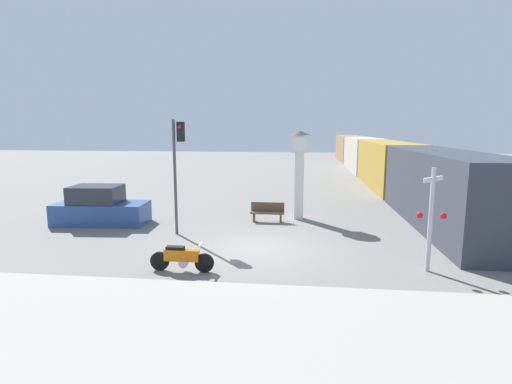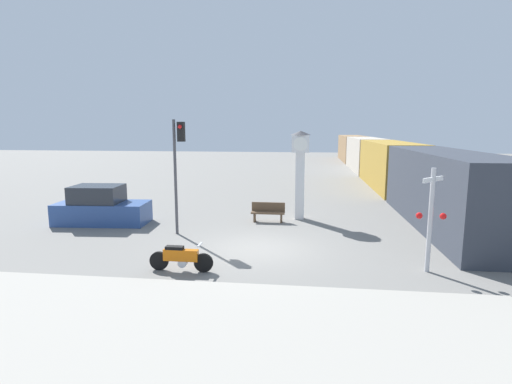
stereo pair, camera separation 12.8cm
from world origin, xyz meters
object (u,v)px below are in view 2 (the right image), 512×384
object	(u,v)px
traffic_light	(178,157)
parked_car	(101,208)
bench	(268,212)
clock_tower	(300,161)
freight_train	(375,158)
motorcycle	(181,258)
railroad_crossing_signal	(431,216)

from	to	relation	value
traffic_light	parked_car	bearing A→B (deg)	161.98
parked_car	traffic_light	bearing A→B (deg)	-21.91
bench	parked_car	size ratio (longest dim) A/B	0.37
clock_tower	traffic_light	xyz separation A→B (m)	(-4.97, -3.50, 0.41)
bench	traffic_light	bearing A→B (deg)	-142.47
traffic_light	parked_car	world-z (taller)	traffic_light
traffic_light	parked_car	xyz separation A→B (m)	(-4.25, 1.38, -2.52)
freight_train	parked_car	bearing A→B (deg)	-128.33
traffic_light	bench	distance (m)	5.21
bench	motorcycle	bearing A→B (deg)	-106.66
motorcycle	railroad_crossing_signal	world-z (taller)	railroad_crossing_signal
bench	parked_car	bearing A→B (deg)	-170.47
traffic_light	railroad_crossing_signal	bearing A→B (deg)	-20.71
freight_train	parked_car	distance (m)	25.49
bench	freight_train	bearing A→B (deg)	66.67
motorcycle	traffic_light	bearing A→B (deg)	108.36
railroad_crossing_signal	motorcycle	bearing A→B (deg)	-173.40
motorcycle	freight_train	size ratio (longest dim) A/B	0.04
motorcycle	traffic_light	size ratio (longest dim) A/B	0.43
traffic_light	bench	world-z (taller)	traffic_light
railroad_crossing_signal	clock_tower	bearing A→B (deg)	120.54
clock_tower	parked_car	xyz separation A→B (m)	(-9.22, -2.12, -2.10)
traffic_light	railroad_crossing_signal	xyz separation A→B (m)	(9.05, -3.42, -1.48)
clock_tower	traffic_light	world-z (taller)	traffic_light
railroad_crossing_signal	parked_car	world-z (taller)	railroad_crossing_signal
traffic_light	motorcycle	bearing A→B (deg)	-72.01
freight_train	traffic_light	xyz separation A→B (m)	(-11.55, -21.37, 1.57)
railroad_crossing_signal	freight_train	bearing A→B (deg)	84.26
clock_tower	parked_car	size ratio (longest dim) A/B	1.00
freight_train	bench	distance (m)	20.38
freight_train	clock_tower	bearing A→B (deg)	-110.21
railroad_crossing_signal	bench	world-z (taller)	railroad_crossing_signal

